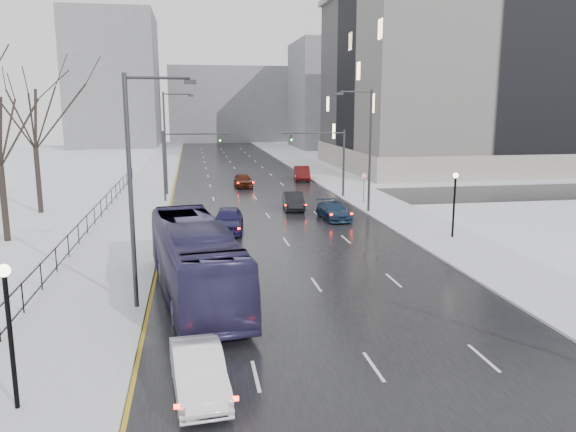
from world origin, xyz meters
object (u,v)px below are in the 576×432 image
lamppost_l (8,316)px  lamppost_r_mid (455,195)px  mast_signal_right (333,155)px  bus (195,260)px  streetlight_r_mid (367,145)px  sedan_left_near (198,371)px  no_uturn_sign (364,179)px  tree_park_d (8,242)px  sedan_right_near (293,201)px  tree_park_e (41,214)px  sedan_center_near (228,220)px  sedan_center_far (243,180)px  sedan_right_distant (302,173)px  sedan_right_far (334,211)px  mast_signal_left (176,157)px  streetlight_l_near (136,181)px  streetlight_l_far (167,138)px

lamppost_l → lamppost_r_mid: (22.00, 18.00, 0.00)m
mast_signal_right → bus: (-13.17, -26.76, -2.32)m
streetlight_r_mid → sedan_left_near: 31.49m
no_uturn_sign → lamppost_l: bearing=-122.3°
tree_park_d → sedan_right_near: tree_park_d is taller
tree_park_e → no_uturn_sign: (27.40, 0.00, 2.30)m
mast_signal_right → bus: size_ratio=0.52×
tree_park_e → sedan_left_near: (12.37, -31.79, 0.75)m
sedan_center_near → sedan_center_far: (3.00, 21.96, -0.12)m
sedan_right_near → sedan_right_distant: (4.40, 18.78, 0.07)m
lamppost_l → sedan_right_far: lamppost_l is taller
streetlight_r_mid → mast_signal_left: 17.50m
sedan_center_far → tree_park_d: bearing=-129.8°
sedan_left_near → lamppost_r_mid: bearing=40.9°
no_uturn_sign → sedan_center_near: bearing=-143.4°
sedan_right_distant → streetlight_l_near: bearing=-102.9°
sedan_right_near → tree_park_e: bearing=179.9°
streetlight_r_mid → streetlight_l_near: same height
sedan_right_near → sedan_right_distant: sedan_right_distant is taller
no_uturn_sign → sedan_left_near: (-15.03, -31.79, -1.55)m
streetlight_l_far → sedan_right_near: streetlight_l_far is taller
lamppost_l → no_uturn_sign: 37.85m
streetlight_r_mid → sedan_right_far: size_ratio=2.19×
no_uturn_sign → sedan_left_near: 35.20m
lamppost_r_mid → sedan_center_far: bearing=113.4°
tree_park_e → streetlight_l_far: (10.03, 8.00, 5.62)m
tree_park_d → sedan_right_far: bearing=9.3°
mast_signal_right → bus: bearing=-116.2°
sedan_left_near → sedan_center_near: bearing=78.3°
streetlight_l_far → sedan_right_distant: streetlight_l_far is taller
sedan_right_distant → lamppost_l: bearing=-102.8°
tree_park_d → lamppost_l: (6.80, -22.00, 2.94)m
lamppost_l → no_uturn_sign: lamppost_l is taller
no_uturn_sign → sedan_right_far: (-4.35, -6.31, -1.60)m
sedan_center_far → sedan_right_distant: (7.40, 4.58, 0.08)m
sedan_right_far → no_uturn_sign: bearing=51.3°
lamppost_r_mid → mast_signal_left: (-18.33, 18.00, 1.16)m
tree_park_e → streetlight_l_far: 14.01m
lamppost_r_mid → sedan_center_near: (-14.50, 4.56, -2.05)m
mast_signal_left → no_uturn_sign: bearing=-13.6°
sedan_center_near → no_uturn_sign: bearing=42.9°
streetlight_l_far → streetlight_l_near: bearing=-90.0°
sedan_right_distant → bus: bearing=-100.5°
lamppost_r_mid → sedan_right_near: (-8.50, 12.32, -2.16)m
no_uturn_sign → sedan_right_distant: 17.31m
sedan_right_near → sedan_center_far: size_ratio=1.04×
mast_signal_right → sedan_left_near: 38.28m
streetlight_r_mid → sedan_center_far: streetlight_r_mid is taller
lamppost_r_mid → mast_signal_right: (-3.67, 18.00, 1.16)m
mast_signal_right → sedan_center_far: bearing=132.6°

